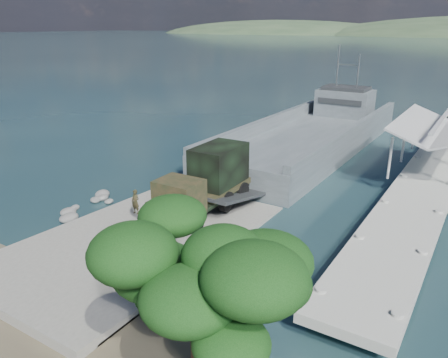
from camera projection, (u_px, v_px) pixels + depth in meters
ground at (153, 236)px, 26.78m from camera, size 1400.00×1400.00×0.00m
boat_ramp at (142, 239)px, 25.89m from camera, size 10.00×18.00×0.50m
shoreline_rocks at (90, 211)px, 30.28m from camera, size 3.20×5.60×0.90m
pier at (433, 166)px, 34.71m from camera, size 6.40×44.00×6.10m
landing_craft at (310, 141)px, 45.04m from camera, size 9.55×36.66×10.86m
military_truck at (207, 181)px, 28.63m from camera, size 3.03×8.83×4.06m
soldier at (136, 207)px, 27.63m from camera, size 0.59×0.39×1.60m
overhang_tree at (193, 263)px, 13.63m from camera, size 7.15×6.58×6.49m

